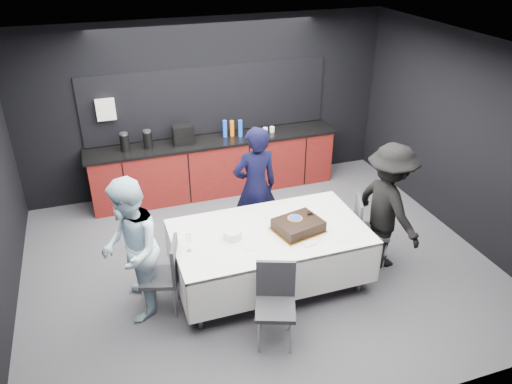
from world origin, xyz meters
TOP-DOWN VIEW (x-y plane):
  - ground at (0.00, 0.00)m, footprint 6.00×6.00m
  - room_shell at (0.00, 0.00)m, footprint 6.04×5.04m
  - kitchenette at (-0.02, 2.22)m, footprint 4.10×0.64m
  - party_table at (0.00, -0.40)m, footprint 2.32×1.32m
  - cake_assembly at (0.33, -0.50)m, footprint 0.66×0.58m
  - plate_stack at (-0.46, -0.40)m, footprint 0.22×0.22m
  - loose_plate_near at (-0.33, -0.64)m, footprint 0.18×0.18m
  - loose_plate_right_a at (0.80, -0.18)m, footprint 0.21×0.21m
  - loose_plate_right_b at (0.74, -0.80)m, footprint 0.22×0.22m
  - loose_plate_far at (0.11, -0.05)m, footprint 0.21×0.21m
  - fork_pile at (0.33, -0.82)m, footprint 0.16×0.13m
  - champagne_flute at (-1.00, -0.50)m, footprint 0.06×0.06m
  - chair_left at (-1.27, -0.46)m, footprint 0.52×0.52m
  - chair_right at (1.36, -0.35)m, footprint 0.54×0.54m
  - chair_near at (-0.25, -1.29)m, footprint 0.54×0.54m
  - person_center at (0.14, 0.54)m, footprint 0.66×0.46m
  - person_left at (-1.62, -0.39)m, footprint 0.72×0.89m
  - person_right at (1.58, -0.46)m, footprint 0.78×1.18m

SIDE VIEW (x-z plane):
  - ground at x=0.00m, z-range 0.00..0.00m
  - chair_left at x=-1.27m, z-range 0.07..1.00m
  - chair_right at x=1.36m, z-range 0.07..1.00m
  - chair_near at x=-0.25m, z-range 0.07..1.00m
  - kitchenette at x=-0.02m, z-range -0.48..1.57m
  - party_table at x=0.00m, z-range 0.25..1.03m
  - loose_plate_near at x=-0.33m, z-range 0.78..0.79m
  - loose_plate_right_a at x=0.80m, z-range 0.78..0.79m
  - loose_plate_right_b at x=0.74m, z-range 0.78..0.79m
  - loose_plate_far at x=0.11m, z-range 0.78..0.79m
  - fork_pile at x=0.33m, z-range 0.78..0.80m
  - plate_stack at x=-0.46m, z-range 0.78..0.88m
  - person_right at x=1.58m, z-range 0.00..1.70m
  - cake_assembly at x=0.33m, z-range 0.76..0.94m
  - person_left at x=-1.62m, z-range 0.00..1.71m
  - person_center at x=0.14m, z-range 0.00..1.74m
  - champagne_flute at x=-1.00m, z-range 0.83..1.05m
  - room_shell at x=0.00m, z-range 0.45..3.27m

